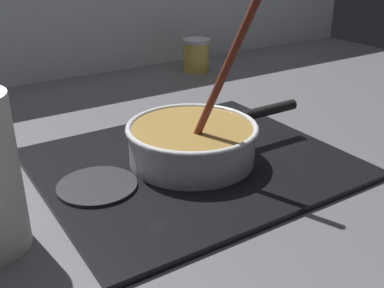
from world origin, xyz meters
name	(u,v)px	position (x,y,z in m)	size (l,w,h in m)	color
ground	(204,189)	(0.00, 0.00, -0.02)	(2.40, 1.60, 0.04)	#4C4C51
hob_plate	(192,163)	(0.01, 0.06, 0.01)	(0.56, 0.48, 0.01)	black
burner_ring	(192,158)	(0.01, 0.06, 0.02)	(0.18, 0.18, 0.01)	#592D0C
spare_burner	(97,186)	(-0.18, 0.06, 0.01)	(0.14, 0.14, 0.01)	#262628
cooking_pan	(193,141)	(0.01, 0.06, 0.05)	(0.38, 0.25, 0.33)	silver
condiment_jar	(196,55)	(0.40, 0.63, 0.05)	(0.09, 0.09, 0.11)	gold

